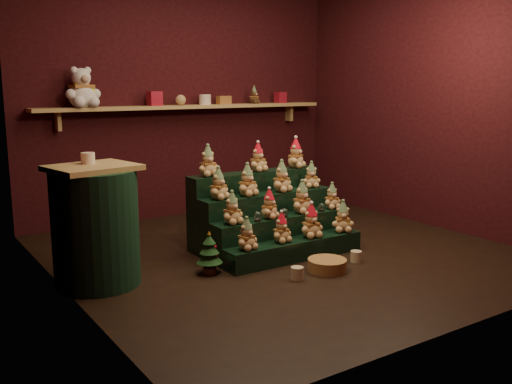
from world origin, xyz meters
TOP-DOWN VIEW (x-y plane):
  - ground at (0.00, 0.00)m, footprint 4.00×4.00m
  - back_wall at (0.00, 2.05)m, footprint 4.00×0.10m
  - front_wall at (0.00, -2.05)m, footprint 4.00×0.10m
  - left_wall at (-2.05, 0.00)m, footprint 0.10×4.00m
  - right_wall at (2.05, 0.00)m, footprint 0.10×4.00m
  - back_shelf at (0.00, 1.87)m, footprint 3.60×0.26m
  - riser_tier_front at (-0.04, -0.22)m, footprint 1.40×0.22m
  - riser_tier_midfront at (-0.04, -0.00)m, footprint 1.40×0.22m
  - riser_tier_midback at (-0.04, 0.22)m, footprint 1.40×0.22m
  - riser_tier_back at (-0.04, 0.44)m, footprint 1.40×0.22m
  - teddy_0 at (-0.57, -0.23)m, footprint 0.23×0.21m
  - teddy_1 at (-0.19, -0.21)m, footprint 0.21×0.20m
  - teddy_2 at (0.14, -0.23)m, footprint 0.24×0.22m
  - teddy_3 at (0.51, -0.23)m, footprint 0.28×0.27m
  - teddy_4 at (-0.58, -0.01)m, footprint 0.23×0.22m
  - teddy_5 at (-0.19, -0.02)m, footprint 0.25×0.24m
  - teddy_6 at (0.19, -0.01)m, footprint 0.24×0.22m
  - teddy_7 at (0.56, -0.02)m, footprint 0.19×0.17m
  - teddy_8 at (-0.58, 0.22)m, footprint 0.26×0.25m
  - teddy_9 at (-0.27, 0.21)m, footprint 0.26×0.24m
  - teddy_10 at (0.11, 0.20)m, footprint 0.26×0.24m
  - teddy_11 at (0.50, 0.23)m, footprint 0.23×0.22m
  - teddy_12 at (-0.56, 0.44)m, footprint 0.20×0.18m
  - teddy_13 at (-0.01, 0.43)m, footprint 0.23×0.22m
  - teddy_14 at (0.44, 0.42)m, footprint 0.28×0.27m
  - snow_globe_a at (-0.34, -0.06)m, footprint 0.07×0.07m
  - snow_globe_b at (-0.05, -0.06)m, footprint 0.06×0.06m
  - snow_globe_c at (0.39, -0.06)m, footprint 0.06×0.06m
  - side_table at (-1.74, 0.12)m, footprint 0.71×0.66m
  - table_ornament at (-1.74, 0.22)m, footprint 0.11×0.11m
  - mini_christmas_tree at (-0.88, -0.14)m, footprint 0.22×0.22m
  - mug_left at (-0.36, -0.66)m, footprint 0.10×0.10m
  - mug_right at (0.36, -0.59)m, footprint 0.10×0.10m
  - wicker_basket at (-0.02, -0.64)m, footprint 0.44×0.44m
  - white_bear at (-1.27, 1.84)m, footprint 0.41×0.37m
  - brown_bear at (0.88, 1.84)m, footprint 0.19×0.18m
  - gift_tin_red_a at (-0.45, 1.85)m, footprint 0.14×0.14m
  - gift_tin_cream at (0.19, 1.85)m, footprint 0.14×0.14m
  - gift_tin_red_b at (1.29, 1.85)m, footprint 0.12×0.12m
  - shelf_plush_ball at (-0.13, 1.85)m, footprint 0.12×0.12m
  - scarf_gift_box at (0.44, 1.85)m, footprint 0.16×0.10m

SIDE VIEW (x-z plane):
  - ground at x=0.00m, z-range 0.00..0.00m
  - mug_right at x=0.36m, z-range 0.00..0.10m
  - mug_left at x=-0.36m, z-range 0.00..0.10m
  - wicker_basket at x=-0.02m, z-range 0.00..0.10m
  - riser_tier_front at x=-0.04m, z-range 0.00..0.18m
  - mini_christmas_tree at x=-0.88m, z-range -0.01..0.36m
  - riser_tier_midfront at x=-0.04m, z-range 0.00..0.36m
  - riser_tier_midback at x=-0.04m, z-range 0.00..0.54m
  - teddy_1 at x=-0.19m, z-range 0.18..0.45m
  - teddy_0 at x=-0.57m, z-range 0.18..0.45m
  - teddy_3 at x=0.51m, z-range 0.18..0.47m
  - teddy_2 at x=0.14m, z-range 0.18..0.49m
  - riser_tier_back at x=-0.04m, z-range 0.00..0.72m
  - snow_globe_c at x=0.39m, z-range 0.36..0.44m
  - snow_globe_b at x=-0.05m, z-range 0.36..0.44m
  - snow_globe_a at x=-0.34m, z-range 0.36..0.45m
  - side_table at x=-1.74m, z-range -0.01..0.95m
  - teddy_7 at x=0.56m, z-range 0.36..0.61m
  - teddy_5 at x=-0.19m, z-range 0.36..0.63m
  - teddy_4 at x=-0.58m, z-range 0.36..0.64m
  - teddy_6 at x=0.19m, z-range 0.36..0.67m
  - teddy_11 at x=0.50m, z-range 0.54..0.79m
  - teddy_8 at x=-0.58m, z-range 0.54..0.83m
  - teddy_9 at x=-0.27m, z-range 0.54..0.84m
  - teddy_10 at x=0.11m, z-range 0.54..0.84m
  - teddy_13 at x=-0.01m, z-range 0.72..1.00m
  - teddy_12 at x=-0.56m, z-range 0.72..1.01m
  - teddy_14 at x=0.44m, z-range 0.72..1.02m
  - table_ornament at x=-1.74m, z-range 0.95..1.04m
  - back_shelf at x=0.00m, z-range 1.17..1.41m
  - scarf_gift_box at x=0.44m, z-range 1.32..1.42m
  - gift_tin_cream at x=0.19m, z-range 1.32..1.44m
  - shelf_plush_ball at x=-0.13m, z-range 1.32..1.44m
  - gift_tin_red_b at x=1.29m, z-range 1.32..1.46m
  - back_wall at x=0.00m, z-range 0.00..2.80m
  - front_wall at x=0.00m, z-range 0.00..2.80m
  - left_wall at x=-2.05m, z-range 0.00..2.80m
  - right_wall at x=2.05m, z-range 0.00..2.80m
  - gift_tin_red_a at x=-0.45m, z-range 1.32..1.48m
  - brown_bear at x=0.88m, z-range 1.32..1.53m
  - white_bear at x=-1.27m, z-range 1.32..1.84m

